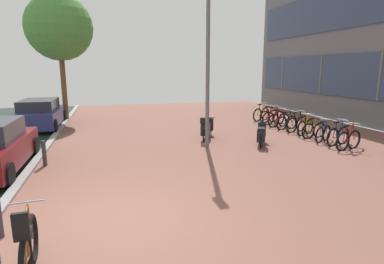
# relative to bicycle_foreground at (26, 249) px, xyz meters

# --- Properties ---
(ground) EXTENTS (21.00, 40.00, 0.13)m
(ground) POSITION_rel_bicycle_foreground_xyz_m (2.78, 1.32, -0.43)
(ground) COLOR black
(bicycle_foreground) EXTENTS (0.64, 1.42, 1.12)m
(bicycle_foreground) POSITION_rel_bicycle_foreground_xyz_m (0.00, 0.00, 0.00)
(bicycle_foreground) COLOR black
(bicycle_foreground) RESTS_ON ground
(bicycle_rack_00) EXTENTS (1.34, 0.49, 1.00)m
(bicycle_rack_00) POSITION_rel_bicycle_foreground_xyz_m (9.51, 4.73, -0.05)
(bicycle_rack_00) COLOR black
(bicycle_rack_00) RESTS_ON ground
(bicycle_rack_01) EXTENTS (1.34, 0.54, 1.01)m
(bicycle_rack_01) POSITION_rel_bicycle_foreground_xyz_m (9.61, 5.40, -0.05)
(bicycle_rack_01) COLOR black
(bicycle_rack_01) RESTS_ON ground
(bicycle_rack_02) EXTENTS (1.15, 0.64, 0.92)m
(bicycle_rack_02) POSITION_rel_bicycle_foreground_xyz_m (9.47, 6.06, -0.08)
(bicycle_rack_02) COLOR black
(bicycle_rack_02) RESTS_ON ground
(bicycle_rack_03) EXTENTS (1.29, 0.48, 0.94)m
(bicycle_rack_03) POSITION_rel_bicycle_foreground_xyz_m (9.51, 6.72, -0.07)
(bicycle_rack_03) COLOR black
(bicycle_rack_03) RESTS_ON ground
(bicycle_rack_04) EXTENTS (1.23, 0.67, 0.97)m
(bicycle_rack_04) POSITION_rel_bicycle_foreground_xyz_m (9.56, 7.39, -0.06)
(bicycle_rack_04) COLOR black
(bicycle_rack_04) RESTS_ON ground
(bicycle_rack_05) EXTENTS (1.37, 0.56, 1.01)m
(bicycle_rack_05) POSITION_rel_bicycle_foreground_xyz_m (9.56, 8.05, -0.05)
(bicycle_rack_05) COLOR black
(bicycle_rack_05) RESTS_ON ground
(bicycle_rack_06) EXTENTS (1.30, 0.47, 0.95)m
(bicycle_rack_06) POSITION_rel_bicycle_foreground_xyz_m (9.45, 8.71, -0.07)
(bicycle_rack_06) COLOR black
(bicycle_rack_06) RESTS_ON ground
(bicycle_rack_07) EXTENTS (1.34, 0.48, 0.98)m
(bicycle_rack_07) POSITION_rel_bicycle_foreground_xyz_m (9.41, 9.38, -0.06)
(bicycle_rack_07) COLOR black
(bicycle_rack_07) RESTS_ON ground
(bicycle_rack_08) EXTENTS (1.42, 0.48, 1.02)m
(bicycle_rack_08) POSITION_rel_bicycle_foreground_xyz_m (9.48, 10.04, -0.05)
(bicycle_rack_08) COLOR black
(bicycle_rack_08) RESTS_ON ground
(bicycle_rack_09) EXTENTS (1.28, 0.47, 0.96)m
(bicycle_rack_09) POSITION_rel_bicycle_foreground_xyz_m (9.59, 10.70, -0.06)
(bicycle_rack_09) COLOR black
(bicycle_rack_09) RESTS_ON ground
(bicycle_rack_10) EXTENTS (1.33, 0.68, 1.03)m
(bicycle_rack_10) POSITION_rel_bicycle_foreground_xyz_m (9.47, 11.37, -0.04)
(bicycle_rack_10) COLOR black
(bicycle_rack_10) RESTS_ON ground
(scooter_near) EXTENTS (1.05, 1.67, 1.00)m
(scooter_near) POSITION_rel_bicycle_foreground_xyz_m (5.09, 7.68, 0.05)
(scooter_near) COLOR black
(scooter_near) RESTS_ON ground
(scooter_mid) EXTENTS (0.93, 1.53, 0.84)m
(scooter_mid) POSITION_rel_bicycle_foreground_xyz_m (6.76, 6.09, -0.01)
(scooter_mid) COLOR black
(scooter_mid) RESTS_ON ground
(parked_car_far) EXTENTS (1.93, 4.36, 1.38)m
(parked_car_far) POSITION_rel_bicycle_foreground_xyz_m (-2.04, 12.32, 0.27)
(parked_car_far) COLOR navy
(parked_car_far) RESTS_ON ground
(lamp_post) EXTENTS (0.20, 0.52, 6.33)m
(lamp_post) POSITION_rel_bicycle_foreground_xyz_m (4.72, 6.42, 3.09)
(lamp_post) COLOR slate
(lamp_post) RESTS_ON ground
(street_tree) EXTENTS (3.51, 3.51, 6.78)m
(street_tree) POSITION_rel_bicycle_foreground_xyz_m (-1.10, 14.39, 4.60)
(street_tree) COLOR brown
(street_tree) RESTS_ON ground
(bollard_far) EXTENTS (0.12, 0.12, 0.77)m
(bollard_far) POSITION_rel_bicycle_foreground_xyz_m (-0.70, 5.47, -0.02)
(bollard_far) COLOR #38383D
(bollard_far) RESTS_ON ground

